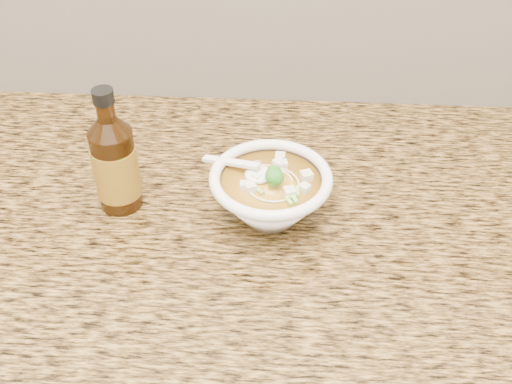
{
  "coord_description": "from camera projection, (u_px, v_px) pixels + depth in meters",
  "views": [
    {
      "loc": [
        0.12,
        1.01,
        1.51
      ],
      "look_at": [
        0.08,
        1.68,
        0.94
      ],
      "focal_mm": 45.0,
      "sensor_mm": 36.0,
      "label": 1
    }
  ],
  "objects": [
    {
      "name": "soup_bowl",
      "position": [
        271.0,
        195.0,
        0.88
      ],
      "size": [
        0.18,
        0.17,
        0.09
      ],
      "rotation": [
        0.0,
        0.0,
        -0.02
      ],
      "color": "white",
      "rests_on": "counter_slab"
    },
    {
      "name": "hot_sauce_bottle",
      "position": [
        115.0,
        164.0,
        0.88
      ],
      "size": [
        0.07,
        0.07,
        0.19
      ],
      "rotation": [
        0.0,
        0.0,
        -0.13
      ],
      "color": "#3E2008",
      "rests_on": "counter_slab"
    },
    {
      "name": "counter_slab",
      "position": [
        199.0,
        223.0,
        0.92
      ],
      "size": [
        4.0,
        0.68,
        0.04
      ],
      "primitive_type": "cube",
      "color": "olive",
      "rests_on": "cabinet"
    }
  ]
}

